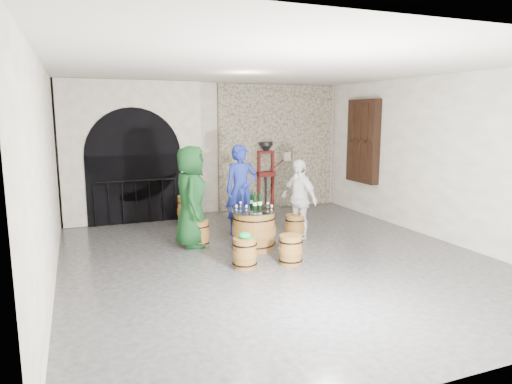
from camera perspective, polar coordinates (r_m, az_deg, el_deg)
name	(u,v)px	position (r m, az deg, el deg)	size (l,w,h in m)	color
ground	(275,257)	(7.99, 2.39, -8.16)	(8.00, 8.00, 0.00)	#2B2B2D
wall_back	(210,149)	(11.40, -5.79, 5.40)	(8.00, 8.00, 0.00)	white
wall_front	(463,214)	(4.36, 24.46, -2.47)	(8.00, 8.00, 0.00)	white
wall_left	(47,176)	(7.00, -24.69, 1.83)	(8.00, 8.00, 0.00)	white
wall_right	(439,158)	(9.62, 21.92, 3.94)	(8.00, 8.00, 0.00)	white
ceiling	(276,67)	(7.64, 2.56, 15.33)	(8.00, 8.00, 0.00)	beige
stone_facing_panel	(277,147)	(11.97, 2.64, 5.64)	(3.20, 0.12, 3.18)	#A9A086
arched_opening	(132,153)	(10.78, -15.19, 4.76)	(3.10, 0.60, 3.19)	white
shuttered_window	(363,141)	(11.39, 13.20, 6.20)	(0.23, 1.10, 2.00)	black
barrel_table	(254,229)	(8.37, -0.24, -4.66)	(0.97, 0.97, 0.75)	brown
barrel_stool_left	(199,234)	(8.64, -7.15, -5.17)	(0.41, 0.41, 0.49)	brown
barrel_stool_far	(242,223)	(9.40, -1.82, -3.88)	(0.41, 0.41, 0.49)	brown
barrel_stool_right	(295,227)	(9.09, 4.88, -4.38)	(0.41, 0.41, 0.49)	brown
barrel_stool_near_right	(291,250)	(7.60, 4.35, -7.21)	(0.41, 0.41, 0.49)	brown
barrel_stool_near_left	(245,253)	(7.41, -1.42, -7.64)	(0.41, 0.41, 0.49)	brown
green_cap	(245,236)	(7.33, -1.40, -5.48)	(0.24, 0.20, 0.11)	#0D9938
person_green	(191,197)	(8.53, -8.11, -0.57)	(0.92, 0.60, 1.89)	#103A18
person_blue	(241,190)	(9.28, -1.87, 0.25)	(0.67, 0.44, 1.85)	navy
person_white	(299,199)	(9.04, 5.37, -0.91)	(0.93, 0.39, 1.58)	silver
wine_bottle_left	(255,202)	(8.23, -0.13, -1.28)	(0.08, 0.08, 0.32)	black
wine_bottle_center	(260,202)	(8.28, 0.50, -1.21)	(0.08, 0.08, 0.32)	black
wine_bottle_right	(252,200)	(8.43, -0.50, -1.02)	(0.08, 0.08, 0.32)	black
tasting_glass_a	(246,208)	(8.16, -1.20, -1.97)	(0.05, 0.05, 0.10)	#BE5F25
tasting_glass_b	(268,205)	(8.43, 1.47, -1.59)	(0.05, 0.05, 0.10)	#BE5F25
tasting_glass_c	(241,204)	(8.49, -1.93, -1.51)	(0.05, 0.05, 0.10)	#BE5F25
tasting_glass_d	(261,203)	(8.57, 0.57, -1.39)	(0.05, 0.05, 0.10)	#BE5F25
tasting_glass_e	(272,207)	(8.18, 1.98, -1.94)	(0.05, 0.05, 0.10)	#BE5F25
tasting_glass_f	(236,208)	(8.17, -2.46, -1.96)	(0.05, 0.05, 0.10)	#BE5F25
side_barrel	(189,211)	(10.18, -8.43, -2.37)	(0.51, 0.51, 0.68)	brown
corking_press	(266,171)	(11.61, 1.26, 2.64)	(0.72, 0.41, 1.75)	#54130E
control_box	(287,156)	(12.02, 3.88, 4.45)	(0.18, 0.10, 0.22)	silver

